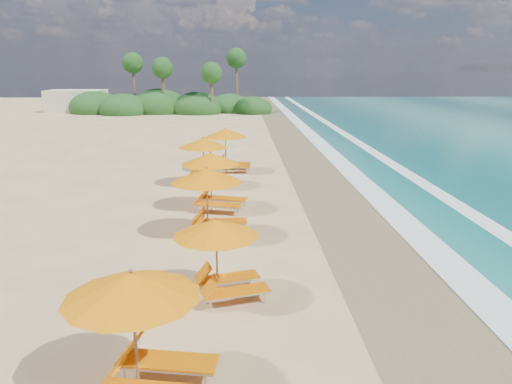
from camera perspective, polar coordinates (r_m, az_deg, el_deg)
ground at (r=17.86m, az=0.00°, el=-3.73°), size 160.00×160.00×0.00m
wet_sand at (r=18.42m, az=12.56°, el=-3.50°), size 4.00×160.00×0.01m
surf_foam at (r=19.26m, az=20.38°, el=-3.22°), size 4.00×160.00×0.01m
station_0 at (r=8.70m, az=-13.01°, el=-15.17°), size 2.79×2.66×2.36m
station_1 at (r=11.89m, az=-3.89°, el=-7.21°), size 2.66×2.58×2.12m
station_2 at (r=16.20m, az=-5.14°, el=-0.68°), size 2.70×2.52×2.43m
station_3 at (r=19.28m, az=-4.82°, el=1.73°), size 2.97×2.88×2.40m
station_4 at (r=23.42m, az=-5.82°, el=4.00°), size 3.26×3.26×2.42m
station_5 at (r=26.62m, az=-3.20°, el=5.34°), size 2.67×2.47×2.45m
treeline at (r=63.34m, az=-10.52°, el=10.05°), size 25.80×8.80×9.74m
beach_building at (r=68.54m, az=-20.40°, el=10.06°), size 7.00×5.00×2.80m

